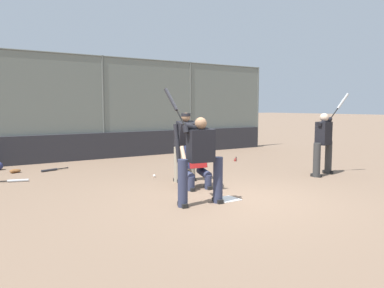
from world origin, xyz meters
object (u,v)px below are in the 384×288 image
Objects in this scene: umpire_home at (186,145)px; catcher_behind_plate at (196,161)px; spare_bat_by_padding at (51,170)px; fielding_glove_on_dirt at (15,171)px; baseball_loose at (154,176)px; spare_bat_third_base_side at (235,159)px; batter_on_deck at (324,141)px; spare_bat_near_backstop at (15,181)px; batter_at_plate at (200,157)px.

catcher_behind_plate is at bearing 78.97° from umpire_home.
fielding_glove_on_dirt is at bearing -30.45° from spare_bat_by_padding.
fielding_glove_on_dirt reaches higher than baseball_loose.
baseball_loose reaches higher than spare_bat_third_base_side.
batter_on_deck is 8.08m from spare_bat_near_backstop.
spare_bat_third_base_side is (-5.91, 1.18, 0.00)m from spare_bat_by_padding.
catcher_behind_plate is 4.77m from spare_bat_third_base_side.
batter_at_plate reaches higher than umpire_home.
spare_bat_near_backstop is 11.21× the size of baseball_loose.
baseball_loose is at bearing -28.52° from spare_bat_third_base_side.
spare_bat_near_backstop is 2.77× the size of fielding_glove_on_dirt.
batter_at_plate is 29.94× the size of baseball_loose.
baseball_loose is at bearing -75.35° from catcher_behind_plate.
catcher_behind_plate is at bearing 101.83° from spare_bat_by_padding.
batter_on_deck is 8.63m from fielding_glove_on_dirt.
batter_on_deck is (-3.64, 1.25, -0.00)m from umpire_home.
baseball_loose is at bearing 136.64° from batter_on_deck.
batter_at_plate is 2.70× the size of spare_bat_by_padding.
baseball_loose is at bearing -64.26° from umpire_home.
batter_on_deck is at bearing 164.02° from umpire_home.
spare_bat_near_backstop and spare_bat_third_base_side have the same top height.
batter_on_deck reaches higher than batter_at_plate.
catcher_behind_plate is at bearing 96.52° from baseball_loose.
spare_bat_by_padding is 1.32× the size of spare_bat_third_base_side.
batter_at_plate reaches higher than spare_bat_near_backstop.
baseball_loose is (0.20, -1.73, -0.60)m from catcher_behind_plate.
batter_at_plate is at bearing -2.91° from spare_bat_third_base_side.
batter_at_plate reaches higher than spare_bat_third_base_side.
batter_at_plate is at bearing 89.34° from spare_bat_by_padding.
spare_bat_by_padding is at bearing -53.46° from catcher_behind_plate.
catcher_behind_plate reaches higher than spare_bat_third_base_side.
batter_at_plate is 3.14m from baseball_loose.
batter_on_deck is 30.18× the size of baseball_loose.
spare_bat_by_padding is (1.55, -5.45, -0.88)m from batter_at_plate.
batter_on_deck is at bearing 145.18° from fielding_glove_on_dirt.
spare_bat_by_padding is (2.48, -3.42, -0.89)m from umpire_home.
fielding_glove_on_dirt is at bearing 100.02° from spare_bat_near_backstop.
umpire_home is at bearing 112.76° from baseball_loose.
catcher_behind_plate is at bearing 125.90° from fielding_glove_on_dirt.
fielding_glove_on_dirt reaches higher than spare_bat_by_padding.
umpire_home is at bearing -14.69° from spare_bat_near_backstop.
batter_at_plate is 2.67× the size of spare_bat_near_backstop.
umpire_home reaches higher than fielding_glove_on_dirt.
fielding_glove_on_dirt is at bearing -58.30° from batter_at_plate.
batter_on_deck reaches higher than catcher_behind_plate.
spare_bat_near_backstop is at bearing -47.27° from spare_bat_third_base_side.
umpire_home is 3.84m from batter_on_deck.
batter_at_plate is 1.29× the size of umpire_home.
batter_on_deck is 2.69× the size of spare_bat_near_backstop.
umpire_home is at bearing 133.06° from fielding_glove_on_dirt.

